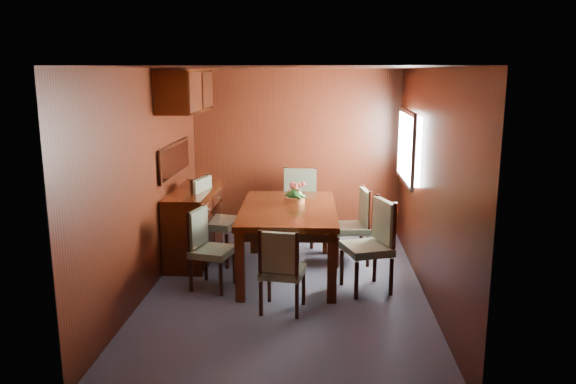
# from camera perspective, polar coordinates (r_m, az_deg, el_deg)

# --- Properties ---
(ground) EXTENTS (4.50, 4.50, 0.00)m
(ground) POSITION_cam_1_polar(r_m,az_deg,el_deg) (6.32, -0.12, -9.77)
(ground) COLOR #353848
(ground) RESTS_ON ground
(room_shell) EXTENTS (3.06, 4.52, 2.41)m
(room_shell) POSITION_cam_1_polar(r_m,az_deg,el_deg) (6.25, -0.90, 5.44)
(room_shell) COLOR black
(room_shell) RESTS_ON ground
(sideboard) EXTENTS (0.48, 1.40, 0.90)m
(sideboard) POSITION_cam_1_polar(r_m,az_deg,el_deg) (7.30, -9.50, -3.20)
(sideboard) COLOR black
(sideboard) RESTS_ON ground
(dining_table) EXTENTS (1.14, 1.78, 0.82)m
(dining_table) POSITION_cam_1_polar(r_m,az_deg,el_deg) (6.53, 0.04, -2.54)
(dining_table) COLOR black
(dining_table) RESTS_ON ground
(chair_left_near) EXTENTS (0.50, 0.52, 0.90)m
(chair_left_near) POSITION_cam_1_polar(r_m,az_deg,el_deg) (6.27, -8.27, -5.24)
(chair_left_near) COLOR black
(chair_left_near) RESTS_ON ground
(chair_left_far) EXTENTS (0.59, 0.61, 1.08)m
(chair_left_far) POSITION_cam_1_polar(r_m,az_deg,el_deg) (7.11, -7.81, -2.30)
(chair_left_far) COLOR black
(chair_left_far) RESTS_ON ground
(chair_right_near) EXTENTS (0.60, 0.61, 1.03)m
(chair_right_near) POSITION_cam_1_polar(r_m,az_deg,el_deg) (6.19, 8.69, -4.82)
(chair_right_near) COLOR black
(chair_right_near) RESTS_ON ground
(chair_right_far) EXTENTS (0.49, 0.51, 0.95)m
(chair_right_far) POSITION_cam_1_polar(r_m,az_deg,el_deg) (7.06, 6.93, -2.97)
(chair_right_far) COLOR black
(chair_right_far) RESTS_ON ground
(chair_head) EXTENTS (0.47, 0.46, 0.88)m
(chair_head) POSITION_cam_1_polar(r_m,az_deg,el_deg) (5.56, -0.71, -7.56)
(chair_head) COLOR black
(chair_head) RESTS_ON ground
(chair_foot) EXTENTS (0.54, 0.52, 1.05)m
(chair_foot) POSITION_cam_1_polar(r_m,az_deg,el_deg) (7.83, 1.13, -0.97)
(chair_foot) COLOR black
(chair_foot) RESTS_ON ground
(flower_centerpiece) EXTENTS (0.26, 0.26, 0.26)m
(flower_centerpiece) POSITION_cam_1_polar(r_m,az_deg,el_deg) (6.69, 0.69, -0.07)
(flower_centerpiece) COLOR #CB7A3E
(flower_centerpiece) RESTS_ON dining_table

